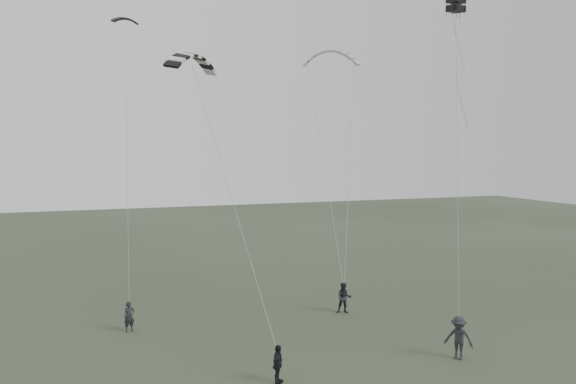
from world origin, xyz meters
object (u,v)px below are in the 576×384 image
object	(u,v)px
kite_dark_small	(125,19)
flyer_left	(129,317)
flyer_center	(278,364)
kite_striped	(192,55)
flyer_right	(344,298)
kite_pale_large	(331,51)
kite_box	(456,4)
flyer_far	(459,338)

from	to	relation	value
kite_dark_small	flyer_left	bearing A→B (deg)	-109.87
flyer_center	kite_striped	distance (m)	15.49
flyer_right	kite_striped	size ratio (longest dim) A/B	0.54
flyer_right	kite_pale_large	xyz separation A→B (m)	(2.67, 8.01, 15.67)
kite_dark_small	kite_pale_large	size ratio (longest dim) A/B	0.35
kite_box	flyer_right	bearing A→B (deg)	116.15
kite_dark_small	kite_box	distance (m)	18.00
flyer_center	kite_dark_small	distance (m)	20.81
kite_box	flyer_far	bearing A→B (deg)	-137.31
flyer_center	flyer_far	bearing A→B (deg)	-53.27
flyer_left	kite_pale_large	world-z (taller)	kite_pale_large
kite_pale_large	flyer_left	bearing A→B (deg)	-122.56
flyer_right	kite_pale_large	distance (m)	17.79
flyer_right	kite_striped	distance (m)	16.05
flyer_far	kite_dark_small	bearing A→B (deg)	-173.98
flyer_center	flyer_far	distance (m)	8.61
flyer_left	flyer_right	world-z (taller)	flyer_right
kite_dark_small	kite_pale_large	world-z (taller)	kite_pale_large
flyer_center	flyer_right	bearing A→B (deg)	-1.65
kite_striped	kite_box	size ratio (longest dim) A/B	4.34
kite_dark_small	flyer_center	bearing A→B (deg)	-82.22
flyer_left	kite_pale_large	xyz separation A→B (m)	(14.72, 7.17, 15.76)
flyer_far	kite_box	world-z (taller)	kite_box
kite_dark_small	kite_striped	bearing A→B (deg)	-73.86
kite_pale_large	flyer_center	bearing A→B (deg)	-89.25
flyer_far	kite_striped	xyz separation A→B (m)	(-10.62, 7.67, 13.29)
flyer_right	flyer_far	bearing A→B (deg)	-56.03
flyer_center	kite_striped	size ratio (longest dim) A/B	0.49
kite_pale_large	kite_box	bearing A→B (deg)	-52.03
kite_dark_small	kite_striped	world-z (taller)	kite_dark_small
flyer_center	kite_pale_large	xyz separation A→B (m)	(9.50, 15.99, 15.76)
flyer_left	flyer_far	distance (m)	16.57
flyer_left	flyer_right	size ratio (longest dim) A/B	0.89
kite_box	kite_dark_small	bearing A→B (deg)	134.39
flyer_right	kite_striped	bearing A→B (deg)	-154.02
flyer_center	kite_box	distance (m)	19.84
flyer_left	kite_box	bearing A→B (deg)	-30.76
kite_box	kite_striped	bearing A→B (deg)	147.02
flyer_far	kite_box	bearing A→B (deg)	108.56
flyer_center	kite_dark_small	size ratio (longest dim) A/B	1.10
flyer_far	flyer_left	bearing A→B (deg)	-164.34
flyer_left	flyer_right	xyz separation A→B (m)	(12.04, -0.84, 0.10)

